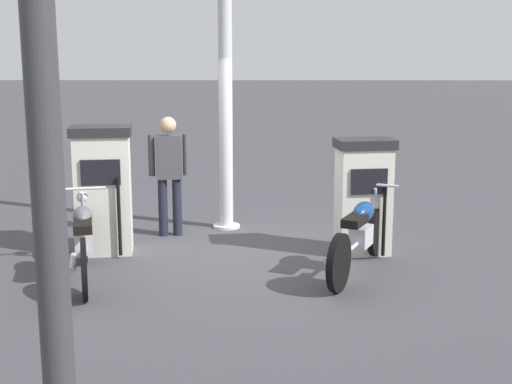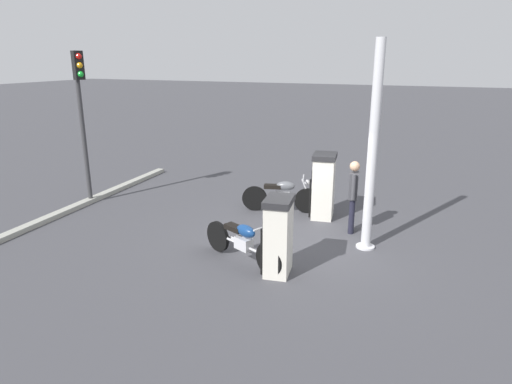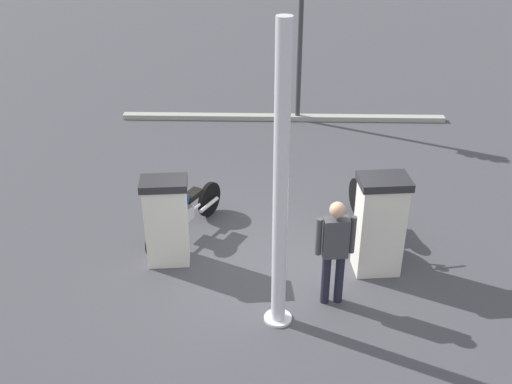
% 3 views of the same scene
% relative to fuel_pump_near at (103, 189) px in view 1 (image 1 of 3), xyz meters
% --- Properties ---
extents(ground_plane, '(120.00, 120.00, 0.00)m').
position_rel_fuel_pump_near_xyz_m(ground_plane, '(0.06, 1.67, -0.84)').
color(ground_plane, '#424247').
extents(fuel_pump_near, '(0.66, 0.83, 1.65)m').
position_rel_fuel_pump_near_xyz_m(fuel_pump_near, '(0.00, 0.00, 0.00)').
color(fuel_pump_near, silver).
rests_on(fuel_pump_near, ground).
extents(fuel_pump_far, '(0.59, 0.79, 1.49)m').
position_rel_fuel_pump_near_xyz_m(fuel_pump_far, '(0.00, 3.34, -0.08)').
color(fuel_pump_far, silver).
rests_on(fuel_pump_far, ground).
extents(motorcycle_near_pump, '(2.00, 0.70, 0.97)m').
position_rel_fuel_pump_near_xyz_m(motorcycle_near_pump, '(1.09, 0.01, -0.35)').
color(motorcycle_near_pump, black).
rests_on(motorcycle_near_pump, ground).
extents(motorcycle_far_pump, '(2.02, 1.02, 0.96)m').
position_rel_fuel_pump_near_xyz_m(motorcycle_far_pump, '(0.78, 3.20, -0.38)').
color(motorcycle_far_pump, black).
rests_on(motorcycle_far_pump, ground).
extents(attendant_person, '(0.26, 0.58, 1.69)m').
position_rel_fuel_pump_near_xyz_m(attendant_person, '(-0.87, 0.73, 0.14)').
color(attendant_person, '#1E1E2D').
rests_on(attendant_person, ground).
extents(canopy_support_pole, '(0.40, 0.40, 4.28)m').
position_rel_fuel_pump_near_xyz_m(canopy_support_pole, '(-1.34, 1.51, 1.23)').
color(canopy_support_pole, silver).
rests_on(canopy_support_pole, ground).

